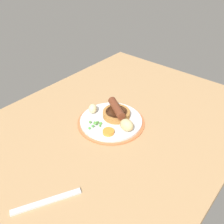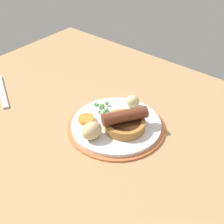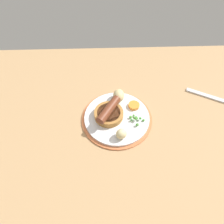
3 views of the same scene
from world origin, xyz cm
name	(u,v)px [view 1 (image 1 of 3)]	position (x,y,z in cm)	size (l,w,h in cm)	color
dining_table	(112,129)	(0.00, 0.00, 1.50)	(110.00, 80.00, 3.00)	tan
dinner_plate	(111,121)	(-0.98, -1.27, 3.57)	(24.35, 24.35, 1.40)	#CC6B3D
sausage_pudding	(116,112)	(-3.75, -1.04, 6.30)	(9.89, 10.86, 5.14)	#AD7538
pea_pile	(95,124)	(5.32, -3.38, 5.33)	(5.14, 4.74, 1.76)	#4F9232
potato_chunk_0	(126,126)	(0.30, 6.48, 6.47)	(5.11, 3.98, 4.15)	#CCB77F
potato_chunk_1	(93,109)	(0.09, -9.30, 6.16)	(3.62, 3.16, 3.53)	beige
carrot_slice_1	(109,132)	(5.27, 2.89, 4.96)	(3.91, 3.91, 1.12)	orange
fork	(47,202)	(34.82, 7.40, 3.30)	(18.00, 1.60, 0.60)	silver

